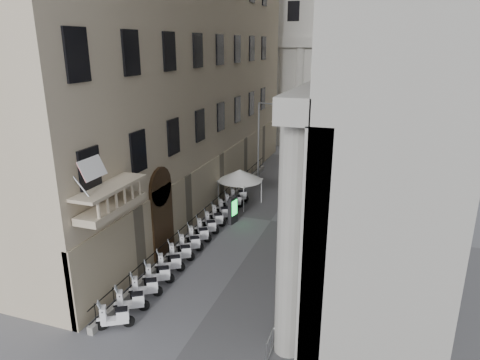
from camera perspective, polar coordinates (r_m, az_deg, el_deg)
The scene contains 32 objects.
far_building at distance 57.54m, azimuth 12.36°, elevation 19.91°, with size 22.00×10.00×30.00m, color beige.
iron_fence at distance 31.91m, azimuth -3.93°, elevation -5.25°, with size 0.30×28.00×1.40m, color black, non-canonical shape.
blue_awning at distance 37.30m, azimuth 13.03°, elevation -2.22°, with size 1.60×3.00×3.00m, color navy, non-canonical shape.
flag at distance 21.85m, azimuth -17.02°, elevation -17.86°, with size 1.00×1.40×8.20m, color #9E0C11, non-canonical shape.
scooter_0 at distance 21.49m, azimuth -16.17°, elevation -18.44°, with size 0.56×1.40×1.50m, color white, non-canonical shape.
scooter_1 at distance 22.37m, azimuth -14.19°, elevation -16.67°, with size 0.56×1.40×1.50m, color white, non-canonical shape.
scooter_2 at distance 23.29m, azimuth -12.39°, elevation -15.02°, with size 0.56×1.40×1.50m, color white, non-canonical shape.
scooter_3 at distance 24.24m, azimuth -10.75°, elevation -13.49°, with size 0.56×1.40×1.50m, color white, non-canonical shape.
scooter_4 at distance 25.23m, azimuth -9.26°, elevation -12.06°, with size 0.56×1.40×1.50m, color white, non-canonical shape.
scooter_5 at distance 26.25m, azimuth -7.90°, elevation -10.74°, with size 0.56×1.40×1.50m, color white, non-canonical shape.
scooter_6 at distance 27.30m, azimuth -6.65°, elevation -9.51°, with size 0.56×1.40×1.50m, color white, non-canonical shape.
scooter_7 at distance 28.36m, azimuth -5.50°, elevation -8.36°, with size 0.56×1.40×1.50m, color white, non-canonical shape.
scooter_8 at distance 29.45m, azimuth -4.44°, elevation -7.30°, with size 0.56×1.40×1.50m, color white, non-canonical shape.
scooter_9 at distance 30.56m, azimuth -3.46°, elevation -6.32°, with size 0.56×1.40×1.50m, color white, non-canonical shape.
scooter_10 at distance 31.68m, azimuth -2.56°, elevation -5.40°, with size 0.56×1.40×1.50m, color white, non-canonical shape.
scooter_11 at distance 32.82m, azimuth -1.72°, elevation -4.54°, with size 0.56×1.40×1.50m, color white, non-canonical shape.
scooter_12 at distance 33.98m, azimuth -0.93°, elevation -3.74°, with size 0.56×1.40×1.50m, color white, non-canonical shape.
scooter_13 at distance 35.14m, azimuth -0.20°, elevation -2.99°, with size 0.56×1.40×1.50m, color white, non-canonical shape.
barrier_0 at distance 19.76m, azimuth 4.46°, elevation -21.36°, with size 0.60×2.40×1.10m, color #9B9DA2, non-canonical shape.
barrier_1 at distance 21.71m, azimuth 6.21°, elevation -17.36°, with size 0.60×2.40×1.10m, color #9B9DA2, non-canonical shape.
barrier_2 at distance 23.76m, azimuth 7.59°, elevation -14.02°, with size 0.60×2.40×1.10m, color #9B9DA2, non-canonical shape.
barrier_3 at distance 25.89m, azimuth 8.73°, elevation -11.21°, with size 0.60×2.40×1.10m, color #9B9DA2, non-canonical shape.
barrier_4 at distance 28.08m, azimuth 9.67°, elevation -8.83°, with size 0.60×2.40×1.10m, color #9B9DA2, non-canonical shape.
barrier_5 at distance 30.32m, azimuth 10.46°, elevation -6.80°, with size 0.60×2.40×1.10m, color #9B9DA2, non-canonical shape.
barrier_6 at distance 32.60m, azimuth 11.14°, elevation -5.05°, with size 0.60×2.40×1.10m, color #9B9DA2, non-canonical shape.
barrier_7 at distance 34.91m, azimuth 11.73°, elevation -3.53°, with size 0.60×2.40×1.10m, color #9B9DA2, non-canonical shape.
security_tent at distance 34.53m, azimuth -0.26°, elevation 0.88°, with size 3.57×3.57×2.90m.
street_lamp at distance 39.26m, azimuth 2.80°, elevation 5.90°, with size 2.33×0.98×7.45m.
info_kiosk at distance 30.84m, azimuth -0.96°, elevation -4.03°, with size 0.45×0.97×1.99m.
pedestrian_a at distance 32.60m, azimuth 6.58°, elevation -2.96°, with size 0.72×0.47×1.97m, color #0D1737.
pedestrian_b at distance 37.61m, azimuth 7.85°, elevation -0.33°, with size 0.85×0.67×1.76m, color black.
pedestrian_c at distance 40.47m, azimuth 7.22°, elevation 1.13°, with size 0.94×0.61×1.93m, color black.
Camera 1 is at (7.22, -9.03, 12.45)m, focal length 32.00 mm.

